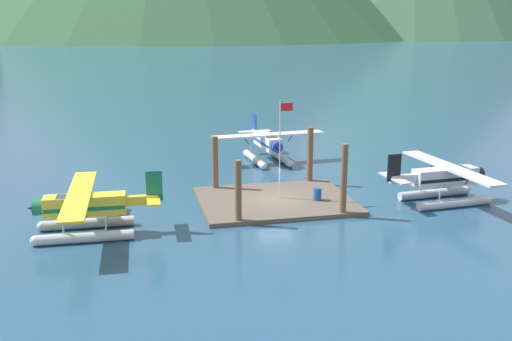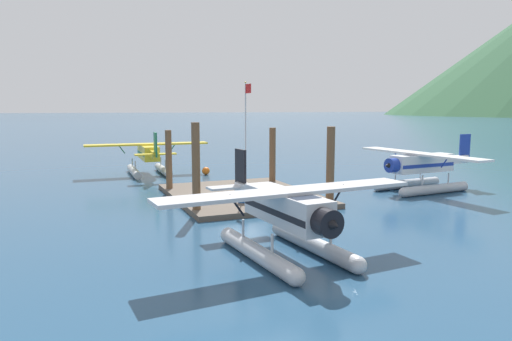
{
  "view_description": "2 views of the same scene",
  "coord_description": "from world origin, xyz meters",
  "px_view_note": "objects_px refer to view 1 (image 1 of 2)",
  "views": [
    {
      "loc": [
        -10.18,
        -38.57,
        12.67
      ],
      "look_at": [
        -0.96,
        1.98,
        1.95
      ],
      "focal_mm": 40.76,
      "sensor_mm": 36.0,
      "label": 1
    },
    {
      "loc": [
        27.41,
        -10.26,
        5.69
      ],
      "look_at": [
        -0.32,
        1.14,
        1.65
      ],
      "focal_mm": 32.48,
      "sensor_mm": 36.0,
      "label": 2
    }
  ],
  "objects_px": {
    "seaplane_yellow_port_aft": "(85,211)",
    "flagpole": "(281,139)",
    "fuel_drum": "(317,194)",
    "seaplane_silver_stbd_aft": "(445,181)",
    "seaplane_white_bow_right": "(268,145)",
    "mooring_buoy": "(122,205)"
  },
  "relations": [
    {
      "from": "flagpole",
      "to": "seaplane_white_bow_right",
      "type": "bearing_deg",
      "value": 80.56
    },
    {
      "from": "seaplane_yellow_port_aft",
      "to": "seaplane_white_bow_right",
      "type": "relative_size",
      "value": 1.0
    },
    {
      "from": "flagpole",
      "to": "seaplane_white_bow_right",
      "type": "distance_m",
      "value": 12.71
    },
    {
      "from": "fuel_drum",
      "to": "seaplane_silver_stbd_aft",
      "type": "distance_m",
      "value": 9.2
    },
    {
      "from": "seaplane_white_bow_right",
      "to": "seaplane_silver_stbd_aft",
      "type": "relative_size",
      "value": 1.0
    },
    {
      "from": "seaplane_yellow_port_aft",
      "to": "seaplane_silver_stbd_aft",
      "type": "xyz_separation_m",
      "value": [
        24.74,
        1.15,
        0.0
      ]
    },
    {
      "from": "fuel_drum",
      "to": "seaplane_silver_stbd_aft",
      "type": "height_order",
      "value": "seaplane_silver_stbd_aft"
    },
    {
      "from": "seaplane_yellow_port_aft",
      "to": "seaplane_white_bow_right",
      "type": "distance_m",
      "value": 22.26
    },
    {
      "from": "flagpole",
      "to": "fuel_drum",
      "type": "height_order",
      "value": "flagpole"
    },
    {
      "from": "seaplane_yellow_port_aft",
      "to": "seaplane_white_bow_right",
      "type": "xyz_separation_m",
      "value": [
        15.37,
        16.1,
        0.0
      ]
    },
    {
      "from": "mooring_buoy",
      "to": "seaplane_white_bow_right",
      "type": "xyz_separation_m",
      "value": [
        13.27,
        11.58,
        1.24
      ]
    },
    {
      "from": "mooring_buoy",
      "to": "seaplane_yellow_port_aft",
      "type": "height_order",
      "value": "seaplane_yellow_port_aft"
    },
    {
      "from": "mooring_buoy",
      "to": "flagpole",
      "type": "bearing_deg",
      "value": -3.05
    },
    {
      "from": "mooring_buoy",
      "to": "seaplane_silver_stbd_aft",
      "type": "bearing_deg",
      "value": -8.47
    },
    {
      "from": "fuel_drum",
      "to": "seaplane_silver_stbd_aft",
      "type": "xyz_separation_m",
      "value": [
        9.01,
        -1.66,
        0.84
      ]
    },
    {
      "from": "seaplane_yellow_port_aft",
      "to": "seaplane_white_bow_right",
      "type": "bearing_deg",
      "value": 46.34
    },
    {
      "from": "flagpole",
      "to": "fuel_drum",
      "type": "bearing_deg",
      "value": -25.06
    },
    {
      "from": "seaplane_yellow_port_aft",
      "to": "flagpole",
      "type": "bearing_deg",
      "value": 16.38
    },
    {
      "from": "seaplane_white_bow_right",
      "to": "mooring_buoy",
      "type": "bearing_deg",
      "value": -138.88
    },
    {
      "from": "flagpole",
      "to": "seaplane_silver_stbd_aft",
      "type": "height_order",
      "value": "flagpole"
    },
    {
      "from": "flagpole",
      "to": "seaplane_white_bow_right",
      "type": "height_order",
      "value": "flagpole"
    },
    {
      "from": "mooring_buoy",
      "to": "seaplane_white_bow_right",
      "type": "distance_m",
      "value": 17.65
    }
  ]
}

